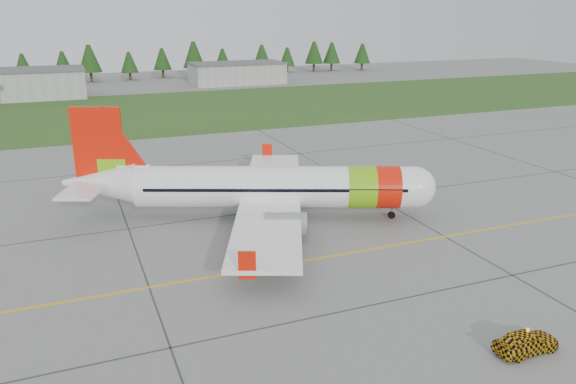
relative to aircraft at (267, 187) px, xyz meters
name	(u,v)px	position (x,y,z in m)	size (l,w,h in m)	color
ground	(395,300)	(2.59, -18.02, -3.00)	(320.00, 320.00, 0.00)	gray
aircraft	(267,187)	(0.00, 0.00, 0.00)	(32.74, 31.10, 10.40)	white
follow_me_car	(529,321)	(6.19, -25.89, -1.05)	(1.57, 1.33, 3.90)	#F3AD0D
service_van	(88,125)	(-13.44, 41.46, -0.71)	(1.60, 1.51, 4.58)	silver
grass_strip	(169,110)	(2.59, 63.98, -2.98)	(320.00, 50.00, 0.03)	#30561E
taxi_guideline	(341,254)	(2.59, -10.02, -2.99)	(120.00, 0.25, 0.02)	gold
hangar_west	(7,85)	(-27.41, 91.98, 0.00)	(32.00, 14.00, 6.00)	#A8A8A3
hangar_east	(237,74)	(27.59, 99.98, -0.40)	(24.00, 12.00, 5.20)	#A8A8A3
treeline	(131,62)	(2.59, 119.98, 2.00)	(160.00, 8.00, 10.00)	#1C3F14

